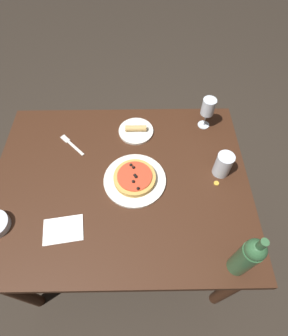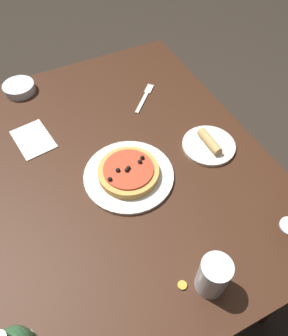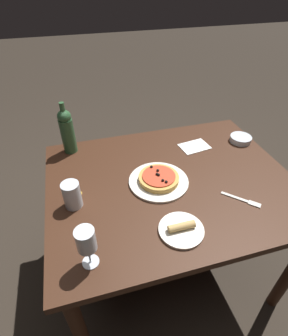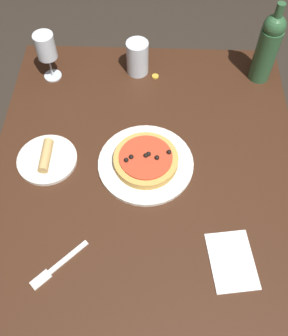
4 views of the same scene
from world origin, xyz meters
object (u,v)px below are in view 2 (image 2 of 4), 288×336
object	(u,v)px
side_bowl	(19,88)
bottle_cap	(182,285)
pizza	(128,172)
water_cup	(213,276)
fork	(145,96)
side_plate	(209,145)
dining_table	(122,179)
dinner_plate	(128,176)

from	to	relation	value
side_bowl	bottle_cap	distance (m)	0.98
pizza	water_cup	size ratio (longest dim) A/B	1.57
water_cup	fork	xyz separation A→B (m)	(0.73, -0.18, -0.06)
water_cup	bottle_cap	xyz separation A→B (m)	(0.03, 0.06, -0.06)
side_bowl	fork	xyz separation A→B (m)	(-0.25, -0.43, -0.01)
pizza	fork	distance (m)	0.40
side_bowl	side_plate	world-z (taller)	side_plate
side_plate	pizza	bearing A→B (deg)	89.09
water_cup	dining_table	bearing A→B (deg)	5.09
water_cup	side_bowl	world-z (taller)	water_cup
dinner_plate	side_bowl	size ratio (longest dim) A/B	2.34
bottle_cap	side_bowl	bearing A→B (deg)	11.34
side_plate	water_cup	bearing A→B (deg)	147.11
dining_table	side_bowl	bearing A→B (deg)	22.62
side_bowl	side_plate	xyz separation A→B (m)	(-0.58, -0.51, -0.01)
pizza	bottle_cap	world-z (taller)	pizza
dining_table	fork	bearing A→B (deg)	-40.31
pizza	fork	bearing A→B (deg)	-34.16
dining_table	fork	xyz separation A→B (m)	(0.26, -0.22, 0.10)
dining_table	water_cup	bearing A→B (deg)	-174.91
fork	dining_table	bearing A→B (deg)	-175.25
dining_table	water_cup	world-z (taller)	water_cup
dinner_plate	pizza	bearing A→B (deg)	49.63
side_bowl	bottle_cap	bearing A→B (deg)	-168.66
dining_table	side_plate	distance (m)	0.33
water_cup	fork	size ratio (longest dim) A/B	0.89
dining_table	bottle_cap	bearing A→B (deg)	177.17
dining_table	side_plate	size ratio (longest dim) A/B	6.55
water_cup	side_bowl	size ratio (longest dim) A/B	1.00
side_bowl	dinner_plate	bearing A→B (deg)	-159.86
pizza	water_cup	xyz separation A→B (m)	(-0.40, -0.04, 0.03)
dining_table	fork	distance (m)	0.36
dinner_plate	side_plate	size ratio (longest dim) A/B	1.58
side_plate	bottle_cap	distance (m)	0.49
side_plate	bottle_cap	world-z (taller)	side_plate
side_bowl	side_plate	distance (m)	0.78
water_cup	side_plate	size ratio (longest dim) A/B	0.68
side_bowl	pizza	bearing A→B (deg)	-159.86
pizza	bottle_cap	distance (m)	0.38
fork	bottle_cap	world-z (taller)	bottle_cap
dinner_plate	fork	xyz separation A→B (m)	(0.33, -0.22, -0.00)
dining_table	dinner_plate	size ratio (longest dim) A/B	4.13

